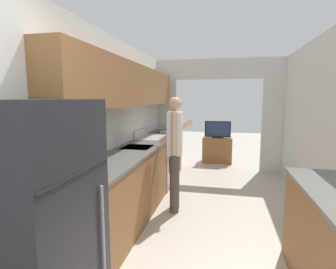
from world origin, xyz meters
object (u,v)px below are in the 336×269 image
at_px(range_oven, 156,161).
at_px(television, 218,130).
at_px(tv_cabinet, 217,150).
at_px(knife, 159,132).
at_px(refrigerator, 35,223).
at_px(person, 175,151).

relative_size(range_oven, television, 1.64).
distance_m(tv_cabinet, knife, 1.93).
bearing_deg(refrigerator, person, 76.58).
xyz_separation_m(refrigerator, knife, (-0.13, 3.89, 0.11)).
distance_m(person, knife, 1.81).
height_order(range_oven, tv_cabinet, range_oven).
bearing_deg(person, tv_cabinet, -16.49).
xyz_separation_m(range_oven, tv_cabinet, (1.08, 2.08, -0.15)).
height_order(television, knife, television).
distance_m(refrigerator, range_oven, 3.24).
bearing_deg(knife, person, -65.34).
distance_m(refrigerator, knife, 3.89).
bearing_deg(knife, refrigerator, -84.64).
distance_m(tv_cabinet, television, 0.53).
bearing_deg(refrigerator, knife, 91.86).
height_order(range_oven, knife, range_oven).
bearing_deg(tv_cabinet, refrigerator, -101.19).
height_order(refrigerator, television, refrigerator).
relative_size(refrigerator, knife, 4.77).
bearing_deg(refrigerator, range_oven, 90.56).
bearing_deg(person, refrigerator, 159.66).
relative_size(refrigerator, range_oven, 1.53).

